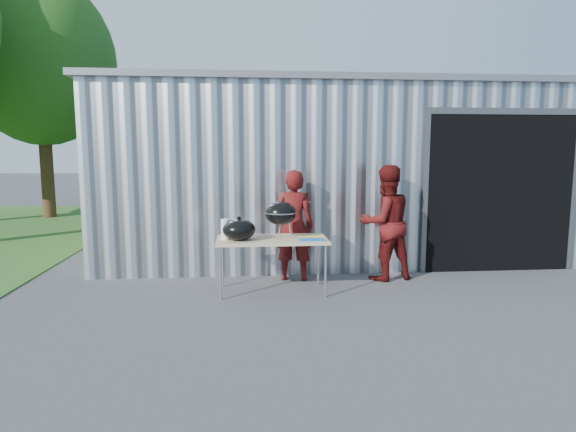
{
  "coord_description": "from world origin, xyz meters",
  "views": [
    {
      "loc": [
        -0.78,
        -5.63,
        1.92
      ],
      "look_at": [
        -0.19,
        0.86,
        1.05
      ],
      "focal_mm": 30.0,
      "sensor_mm": 36.0,
      "label": 1
    }
  ],
  "objects": [
    {
      "name": "person_bystander",
      "position": [
        1.33,
        1.35,
        0.86
      ],
      "size": [
        0.97,
        0.84,
        1.73
      ],
      "primitive_type": "imported",
      "rotation": [
        0.0,
        0.0,
        3.39
      ],
      "color": "#4F0F0E",
      "rests_on": "ground"
    },
    {
      "name": "folding_table",
      "position": [
        -0.41,
        0.82,
        0.71
      ],
      "size": [
        1.5,
        0.75,
        0.75
      ],
      "color": "tan",
      "rests_on": "ground"
    },
    {
      "name": "foil_box",
      "position": [
        0.1,
        0.57,
        0.78
      ],
      "size": [
        0.32,
        0.05,
        0.06
      ],
      "color": "#1B56B2",
      "rests_on": "folding_table"
    },
    {
      "name": "white_tub",
      "position": [
        -0.96,
        1.02,
        0.8
      ],
      "size": [
        0.2,
        0.15,
        0.1
      ],
      "primitive_type": "cube",
      "color": "white",
      "rests_on": "folding_table"
    },
    {
      "name": "ground",
      "position": [
        0.0,
        0.0,
        0.0
      ],
      "size": [
        80.0,
        80.0,
        0.0
      ],
      "primitive_type": "plane",
      "color": "#3F3F42"
    },
    {
      "name": "paper_towels",
      "position": [
        -1.04,
        0.77,
        0.89
      ],
      "size": [
        0.12,
        0.12,
        0.28
      ],
      "primitive_type": "cylinder",
      "color": "white",
      "rests_on": "folding_table"
    },
    {
      "name": "tree_far",
      "position": [
        -6.5,
        9.0,
        4.47
      ],
      "size": [
        4.14,
        4.14,
        6.86
      ],
      "color": "#442D19",
      "rests_on": "ground"
    },
    {
      "name": "grill_lid",
      "position": [
        -0.85,
        0.72,
        0.89
      ],
      "size": [
        0.44,
        0.44,
        0.32
      ],
      "color": "black",
      "rests_on": "folding_table"
    },
    {
      "name": "person_cook",
      "position": [
        -0.05,
        1.42,
        0.83
      ],
      "size": [
        0.67,
        0.5,
        1.66
      ],
      "primitive_type": "imported",
      "rotation": [
        0.0,
        0.0,
        2.97
      ],
      "color": "#4F0F0E",
      "rests_on": "ground"
    },
    {
      "name": "building",
      "position": [
        0.92,
        4.59,
        1.54
      ],
      "size": [
        8.2,
        6.2,
        3.1
      ],
      "color": "silver",
      "rests_on": "ground"
    },
    {
      "name": "kettle_grill",
      "position": [
        -0.28,
        0.87,
        1.17
      ],
      "size": [
        0.44,
        0.44,
        0.94
      ],
      "color": "black",
      "rests_on": "folding_table"
    }
  ]
}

